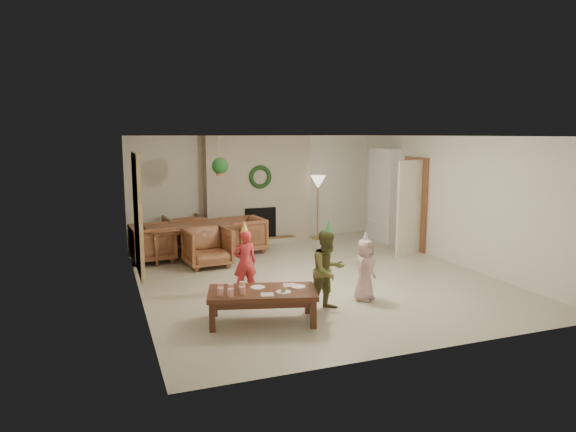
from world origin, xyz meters
name	(u,v)px	position (x,y,z in m)	size (l,w,h in m)	color
floor	(311,276)	(0.00, 0.00, 0.00)	(7.00, 7.00, 0.00)	#B7B29E
ceiling	(312,136)	(0.00, 0.00, 2.50)	(7.00, 7.00, 0.00)	white
wall_back	(255,188)	(0.00, 3.50, 1.25)	(7.00, 7.00, 0.00)	silver
wall_front	(430,248)	(0.00, -3.50, 1.25)	(7.00, 7.00, 0.00)	silver
wall_left	(136,217)	(-3.00, 0.00, 1.25)	(7.00, 7.00, 0.00)	silver
wall_right	(452,200)	(3.00, 0.00, 1.25)	(7.00, 7.00, 0.00)	silver
fireplace_mass	(258,189)	(0.00, 3.30, 1.25)	(2.50, 0.40, 2.50)	#592F17
fireplace_hearth	(262,241)	(0.00, 2.95, 0.06)	(1.60, 0.30, 0.12)	brown
fireplace_firebox	(260,223)	(0.00, 3.12, 0.45)	(0.75, 0.12, 0.75)	black
fireplace_wreath	(260,177)	(0.00, 3.07, 1.55)	(0.54, 0.54, 0.10)	#153917
floor_lamp_base	(318,238)	(1.43, 3.00, 0.02)	(0.29, 0.29, 0.03)	gold
floor_lamp_post	(318,210)	(1.43, 3.00, 0.72)	(0.03, 0.03, 1.39)	gold
floor_lamp_shade	(318,182)	(1.43, 3.00, 1.39)	(0.37, 0.37, 0.31)	beige
bookshelf_carcass	(384,195)	(2.84, 2.30, 1.10)	(0.30, 1.00, 2.20)	white
bookshelf_shelf_a	(383,222)	(2.82, 2.30, 0.45)	(0.30, 0.92, 0.03)	white
bookshelf_shelf_b	(383,205)	(2.82, 2.30, 0.85)	(0.30, 0.92, 0.03)	white
bookshelf_shelf_c	(383,189)	(2.82, 2.30, 1.25)	(0.30, 0.92, 0.03)	white
bookshelf_shelf_d	(384,172)	(2.82, 2.30, 1.65)	(0.30, 0.92, 0.03)	white
books_row_lower	(385,217)	(2.80, 2.15, 0.59)	(0.20, 0.40, 0.24)	#A23C1D
books_row_mid	(381,199)	(2.80, 2.35, 0.99)	(0.20, 0.44, 0.24)	#285094
books_row_upper	(385,184)	(2.80, 2.20, 1.38)	(0.20, 0.36, 0.22)	#C08829
door_frame	(415,204)	(2.96, 1.20, 1.02)	(0.05, 0.86, 2.04)	brown
door_leaf	(410,208)	(2.58, 0.82, 1.00)	(0.05, 0.80, 2.00)	beige
curtain_panel	(138,215)	(-2.96, 0.20, 1.25)	(0.06, 1.20, 2.00)	#C0B488
dining_table	(195,241)	(-1.72, 2.15, 0.34)	(1.96, 1.09, 0.69)	brown
dining_chair_near	(207,247)	(-1.63, 1.29, 0.38)	(0.81, 0.84, 0.76)	brown
dining_chair_far	(184,232)	(-1.80, 3.00, 0.38)	(0.81, 0.84, 0.76)	brown
dining_chair_left	(153,243)	(-2.57, 2.06, 0.38)	(0.81, 0.84, 0.76)	brown
dining_chair_right	(243,235)	(-0.64, 2.26, 0.38)	(0.81, 0.84, 0.76)	brown
hanging_plant_cord	(220,154)	(-1.30, 1.50, 2.15)	(0.01, 0.01, 0.70)	tan
hanging_plant_pot	(220,172)	(-1.30, 1.50, 1.80)	(0.16, 0.16, 0.12)	#AB5B37
hanging_plant_foliage	(220,166)	(-1.30, 1.50, 1.92)	(0.32, 0.32, 0.32)	#18481E
coffee_table_top	(262,293)	(-1.53, -1.92, 0.41)	(1.45, 0.73, 0.07)	#4C2819
coffee_table_apron	(262,298)	(-1.53, -1.92, 0.34)	(1.34, 0.61, 0.09)	#4C2819
coffee_leg_fl	(212,318)	(-2.24, -2.03, 0.19)	(0.08, 0.08, 0.38)	#4C2819
coffee_leg_fr	(313,314)	(-0.97, -2.38, 0.19)	(0.08, 0.08, 0.38)	#4C2819
coffee_leg_bl	(215,303)	(-2.09, -1.46, 0.19)	(0.08, 0.08, 0.38)	#4C2819
coffee_leg_br	(308,300)	(-0.81, -1.81, 0.19)	(0.08, 0.08, 0.38)	#4C2819
cup_a	(220,292)	(-2.11, -1.94, 0.50)	(0.08, 0.08, 0.10)	white
cup_b	(221,287)	(-2.05, -1.72, 0.50)	(0.08, 0.08, 0.10)	white
cup_c	(230,293)	(-2.00, -2.02, 0.50)	(0.08, 0.08, 0.10)	white
cup_d	(231,288)	(-1.94, -1.81, 0.50)	(0.08, 0.08, 0.10)	white
cup_e	(242,290)	(-1.82, -1.98, 0.50)	(0.08, 0.08, 0.10)	white
cup_f	(242,285)	(-1.76, -1.76, 0.50)	(0.08, 0.08, 0.10)	white
plate_a	(258,287)	(-1.55, -1.78, 0.45)	(0.20, 0.20, 0.01)	white
plate_b	(283,292)	(-1.29, -2.10, 0.45)	(0.20, 0.20, 0.01)	white
plate_c	(298,287)	(-1.01, -1.94, 0.45)	(0.20, 0.20, 0.01)	white
food_scoop	(283,289)	(-1.29, -2.10, 0.50)	(0.08, 0.08, 0.08)	tan
napkin_left	(267,294)	(-1.53, -2.13, 0.45)	(0.17, 0.17, 0.01)	#D69EB5
napkin_right	(290,285)	(-1.10, -1.83, 0.45)	(0.17, 0.17, 0.01)	#D69EB5
child_red	(245,263)	(-1.42, -0.66, 0.52)	(0.38, 0.25, 1.04)	red
party_hat_red	(244,227)	(-1.42, -0.66, 1.09)	(0.14, 0.14, 0.20)	#F2F451
child_plaid	(328,270)	(-0.49, -1.78, 0.59)	(0.58, 0.45, 1.19)	brown
party_hat_plaid	(328,227)	(-0.49, -1.78, 1.23)	(0.14, 0.14, 0.19)	#53C269
child_pink	(365,269)	(0.24, -1.55, 0.48)	(0.47, 0.31, 0.96)	#CDA4A4
party_hat_pink	(366,236)	(0.24, -1.55, 1.00)	(0.12, 0.12, 0.17)	#AEAFB5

